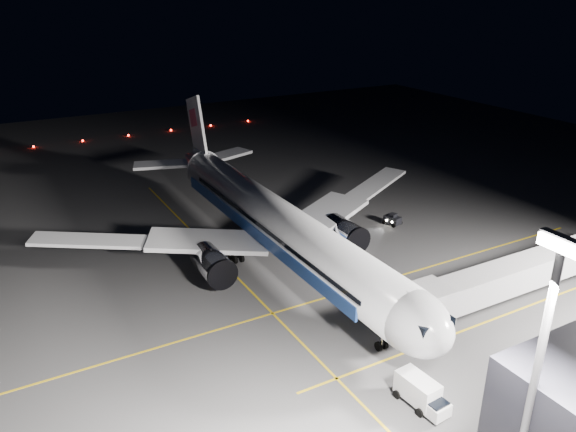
% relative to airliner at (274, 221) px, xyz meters
% --- Properties ---
extents(ground, '(200.00, 200.00, 0.00)m').
position_rel_airliner_xyz_m(ground, '(1.08, 0.00, -5.16)').
color(ground, '#4C4C4F').
rests_on(ground, ground).
extents(guide_line_main, '(0.25, 80.00, 0.01)m').
position_rel_airliner_xyz_m(guide_line_main, '(11.08, 0.00, -5.16)').
color(guide_line_main, gold).
rests_on(guide_line_main, ground).
extents(guide_line_cross, '(70.00, 0.25, 0.01)m').
position_rel_airliner_xyz_m(guide_line_cross, '(1.08, -6.00, -5.16)').
color(guide_line_cross, gold).
rests_on(guide_line_cross, ground).
extents(guide_line_side, '(0.25, 40.00, 0.01)m').
position_rel_airliner_xyz_m(guide_line_side, '(23.08, 10.00, -5.16)').
color(guide_line_side, gold).
rests_on(guide_line_side, ground).
extents(airliner, '(61.48, 54.22, 16.64)m').
position_rel_airliner_xyz_m(airliner, '(0.00, 0.00, 0.00)').
color(airliner, silver).
rests_on(airliner, ground).
extents(jet_bridge, '(3.60, 34.40, 6.30)m').
position_rel_airliner_xyz_m(jet_bridge, '(23.08, 18.06, -0.58)').
color(jet_bridge, '#B2B2B7').
rests_on(jet_bridge, ground).
extents(floodlight_mast_south, '(2.40, 0.67, 20.70)m').
position_rel_airliner_xyz_m(floodlight_mast_south, '(41.08, -6.01, 7.21)').
color(floodlight_mast_south, '#59595E').
rests_on(floodlight_mast_south, ground).
extents(taxiway_lights, '(0.44, 60.44, 0.44)m').
position_rel_airliner_xyz_m(taxiway_lights, '(-70.92, 0.00, -4.94)').
color(taxiway_lights, '#FF140A').
rests_on(taxiway_lights, ground).
extents(service_truck, '(4.89, 2.41, 2.42)m').
position_rel_airliner_xyz_m(service_truck, '(29.22, -1.96, -3.87)').
color(service_truck, white).
rests_on(service_truck, ground).
extents(baggage_tug, '(2.65, 2.32, 1.65)m').
position_rel_airliner_xyz_m(baggage_tug, '(-1.53, 19.95, -4.40)').
color(baggage_tug, black).
rests_on(baggage_tug, ground).
extents(safety_cone_a, '(0.40, 0.40, 0.61)m').
position_rel_airliner_xyz_m(safety_cone_a, '(-6.79, 4.00, -4.86)').
color(safety_cone_a, '#FF570A').
rests_on(safety_cone_a, ground).
extents(safety_cone_b, '(0.46, 0.46, 0.69)m').
position_rel_airliner_xyz_m(safety_cone_b, '(-1.30, 12.90, -4.82)').
color(safety_cone_b, '#FF570A').
rests_on(safety_cone_b, ground).
extents(safety_cone_c, '(0.34, 0.34, 0.51)m').
position_rel_airliner_xyz_m(safety_cone_c, '(-6.87, 13.62, -4.91)').
color(safety_cone_c, '#FF570A').
rests_on(safety_cone_c, ground).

